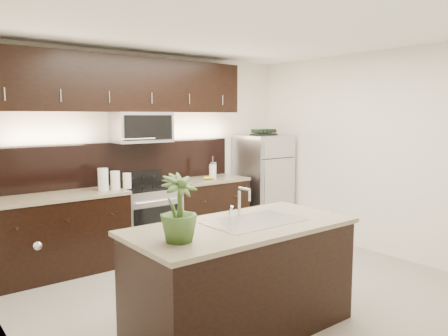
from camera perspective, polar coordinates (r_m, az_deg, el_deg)
name	(u,v)px	position (r m, az deg, el deg)	size (l,w,h in m)	color
ground	(244,288)	(4.89, 2.57, -15.41)	(4.50, 4.50, 0.00)	gray
room_walls	(239,131)	(4.43, 1.91, 4.82)	(4.52, 4.02, 2.71)	silver
counter_run	(133,222)	(5.86, -11.76, -6.93)	(3.51, 0.65, 0.94)	black
upper_fixtures	(127,93)	(5.85, -12.57, 9.50)	(3.49, 0.40, 1.66)	black
island	(241,277)	(3.86, 2.26, -14.08)	(1.96, 0.96, 0.94)	black
sink_faucet	(254,220)	(3.82, 3.92, -6.73)	(0.84, 0.50, 0.28)	silver
refrigerator	(263,183)	(7.03, 5.15, -2.03)	(0.74, 0.67, 1.54)	#B2B2B7
wine_rack	(264,133)	(6.95, 5.22, 4.63)	(0.38, 0.24, 0.09)	black
plant	(179,208)	(3.18, -5.96, -5.23)	(0.28, 0.28, 0.50)	#324D1F
canisters	(112,180)	(5.57, -14.39, -1.53)	(0.41, 0.16, 0.28)	silver
french_press	(213,170)	(6.36, -1.48, -0.32)	(0.11, 0.11, 0.32)	silver
bananas	(205,178)	(6.25, -2.50, -1.31)	(0.16, 0.12, 0.05)	gold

